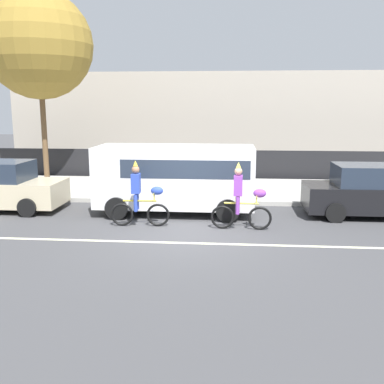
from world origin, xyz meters
TOP-DOWN VIEW (x-y plane):
  - ground_plane at (0.00, 0.00)m, footprint 80.00×80.00m
  - road_centre_line at (0.00, -0.50)m, footprint 36.00×0.14m
  - sidewalk_curb at (0.00, 6.50)m, footprint 60.00×5.00m
  - fence_line at (0.00, 9.40)m, footprint 40.00×0.08m
  - building_backdrop at (2.34, 18.00)m, footprint 28.00×8.00m
  - parade_cyclist_cobalt at (-1.50, 1.03)m, footprint 1.72×0.50m
  - parade_cyclist_purple at (1.41, 0.94)m, footprint 1.72×0.50m
  - parked_van_white at (-0.61, 2.70)m, footprint 5.00×2.22m
  - parked_car_beige at (-6.56, 2.64)m, footprint 4.10×1.92m
  - parked_car_black at (5.47, 2.79)m, footprint 4.10×1.92m
  - street_tree_near_lamp at (-7.30, 8.19)m, footprint 4.66×4.66m

SIDE VIEW (x-z plane):
  - ground_plane at x=0.00m, z-range 0.00..0.00m
  - road_centre_line at x=0.00m, z-range 0.00..0.01m
  - sidewalk_curb at x=0.00m, z-range 0.00..0.15m
  - fence_line at x=0.00m, z-range 0.00..1.40m
  - parked_car_beige at x=-6.56m, z-range -0.04..1.60m
  - parked_car_black at x=5.47m, z-range -0.04..1.60m
  - parade_cyclist_cobalt at x=-1.50m, z-range -0.12..1.80m
  - parade_cyclist_purple at x=1.41m, z-range -0.12..1.80m
  - parked_van_white at x=-0.61m, z-range 0.19..2.37m
  - building_backdrop at x=2.34m, z-range 0.00..5.29m
  - street_tree_near_lamp at x=-7.30m, z-range 1.91..10.10m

